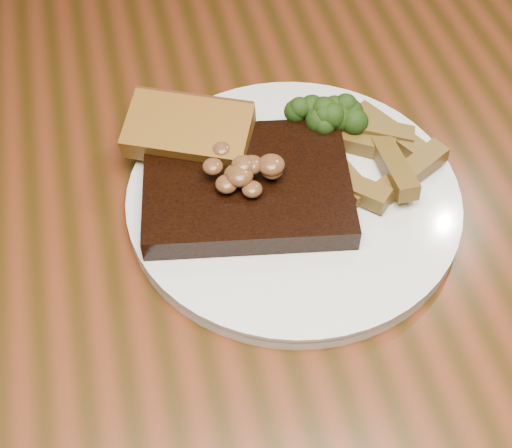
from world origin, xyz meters
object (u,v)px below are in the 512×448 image
Objects in this scene: chair_far at (93,59)px; garlic_bread at (190,147)px; steak at (247,187)px; potato_wedges at (359,161)px; dining_table at (239,294)px; plate at (293,199)px.

garlic_bread is at bearing 84.13° from chair_far.
potato_wedges is at bearing 13.49° from steak.
dining_table is 5.36× the size of plate.
dining_table is 0.17m from potato_wedges.
chair_far is 0.68m from potato_wedges.
steak reaches higher than garlic_bread.
chair_far is at bearing 112.42° from steak.
dining_table is 0.15m from garlic_bread.
steak reaches higher than plate.
potato_wedges is at bearing 96.68° from chair_far.
plate is 0.07m from potato_wedges.
garlic_bread is 1.14× the size of potato_wedges.
dining_table is at bearing -157.11° from plate.
steak is at bearing 62.67° from dining_table.
dining_table is 16.38× the size of potato_wedges.
chair_far reaches higher than garlic_bread.
garlic_bread is (-0.08, 0.07, 0.02)m from plate.
chair_far is at bearing 124.66° from garlic_bread.
plate is at bearing -16.03° from garlic_bread.
steak is at bearing 168.46° from plate.
dining_table is 0.12m from steak.
potato_wedges reaches higher than plate.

